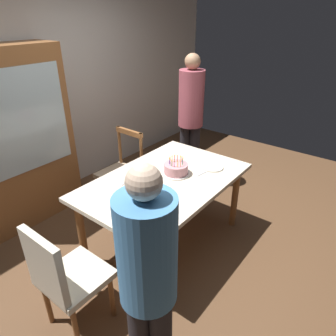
{
  "coord_description": "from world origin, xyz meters",
  "views": [
    {
      "loc": [
        -1.97,
        -1.57,
        2.19
      ],
      "look_at": [
        0.05,
        0.0,
        0.86
      ],
      "focal_mm": 32.73,
      "sensor_mm": 36.0,
      "label": 1
    }
  ],
  "objects_px": {
    "plate_far_side": "(141,175)",
    "person_guest": "(191,114)",
    "plate_near_celebrant": "(153,209)",
    "dining_table": "(165,187)",
    "plate_near_guest": "(212,167)",
    "chair_spindle_back": "(121,173)",
    "person_celebrant": "(148,278)",
    "birthday_cake": "(176,169)",
    "china_cabinet": "(18,140)",
    "chair_upholstered": "(63,276)"
  },
  "relations": [
    {
      "from": "plate_near_celebrant",
      "to": "plate_far_side",
      "type": "relative_size",
      "value": 1.0
    },
    {
      "from": "person_celebrant",
      "to": "china_cabinet",
      "type": "xyz_separation_m",
      "value": [
        0.53,
        2.31,
        0.05
      ]
    },
    {
      "from": "plate_far_side",
      "to": "chair_upholstered",
      "type": "relative_size",
      "value": 0.23
    },
    {
      "from": "chair_spindle_back",
      "to": "birthday_cake",
      "type": "bearing_deg",
      "value": -94.54
    },
    {
      "from": "plate_near_guest",
      "to": "chair_upholstered",
      "type": "relative_size",
      "value": 0.23
    },
    {
      "from": "dining_table",
      "to": "person_guest",
      "type": "xyz_separation_m",
      "value": [
        1.22,
        0.54,
        0.32
      ]
    },
    {
      "from": "plate_near_guest",
      "to": "person_celebrant",
      "type": "relative_size",
      "value": 0.14
    },
    {
      "from": "dining_table",
      "to": "plate_near_celebrant",
      "type": "xyz_separation_m",
      "value": [
        -0.44,
        -0.23,
        0.09
      ]
    },
    {
      "from": "person_guest",
      "to": "dining_table",
      "type": "bearing_deg",
      "value": -156.21
    },
    {
      "from": "plate_far_side",
      "to": "china_cabinet",
      "type": "relative_size",
      "value": 0.12
    },
    {
      "from": "birthday_cake",
      "to": "china_cabinet",
      "type": "xyz_separation_m",
      "value": [
        -0.71,
        1.58,
        0.14
      ]
    },
    {
      "from": "plate_near_guest",
      "to": "person_celebrant",
      "type": "distance_m",
      "value": 1.67
    },
    {
      "from": "birthday_cake",
      "to": "chair_spindle_back",
      "type": "height_order",
      "value": "chair_spindle_back"
    },
    {
      "from": "plate_far_side",
      "to": "person_guest",
      "type": "relative_size",
      "value": 0.13
    },
    {
      "from": "plate_far_side",
      "to": "plate_near_guest",
      "type": "bearing_deg",
      "value": -39.44
    },
    {
      "from": "person_guest",
      "to": "chair_spindle_back",
      "type": "bearing_deg",
      "value": 163.38
    },
    {
      "from": "birthday_cake",
      "to": "person_celebrant",
      "type": "relative_size",
      "value": 0.18
    },
    {
      "from": "chair_spindle_back",
      "to": "plate_far_side",
      "type": "bearing_deg",
      "value": -116.53
    },
    {
      "from": "chair_spindle_back",
      "to": "person_celebrant",
      "type": "relative_size",
      "value": 0.6
    },
    {
      "from": "chair_upholstered",
      "to": "person_celebrant",
      "type": "distance_m",
      "value": 0.8
    },
    {
      "from": "chair_spindle_back",
      "to": "person_celebrant",
      "type": "xyz_separation_m",
      "value": [
        -1.31,
        -1.59,
        0.44
      ]
    },
    {
      "from": "plate_near_guest",
      "to": "person_guest",
      "type": "relative_size",
      "value": 0.13
    },
    {
      "from": "plate_far_side",
      "to": "person_guest",
      "type": "distance_m",
      "value": 1.35
    },
    {
      "from": "dining_table",
      "to": "chair_upholstered",
      "type": "relative_size",
      "value": 1.7
    },
    {
      "from": "chair_spindle_back",
      "to": "china_cabinet",
      "type": "bearing_deg",
      "value": 137.24
    },
    {
      "from": "chair_upholstered",
      "to": "person_guest",
      "type": "height_order",
      "value": "person_guest"
    },
    {
      "from": "chair_upholstered",
      "to": "china_cabinet",
      "type": "xyz_separation_m",
      "value": [
        0.64,
        1.6,
        0.42
      ]
    },
    {
      "from": "plate_near_guest",
      "to": "china_cabinet",
      "type": "distance_m",
      "value": 2.08
    },
    {
      "from": "plate_near_celebrant",
      "to": "plate_far_side",
      "type": "bearing_deg",
      "value": 52.0
    },
    {
      "from": "plate_near_celebrant",
      "to": "plate_near_guest",
      "type": "bearing_deg",
      "value": 0.0
    },
    {
      "from": "dining_table",
      "to": "plate_near_guest",
      "type": "xyz_separation_m",
      "value": [
        0.48,
        -0.23,
        0.09
      ]
    },
    {
      "from": "birthday_cake",
      "to": "person_guest",
      "type": "distance_m",
      "value": 1.22
    },
    {
      "from": "person_celebrant",
      "to": "person_guest",
      "type": "height_order",
      "value": "person_guest"
    },
    {
      "from": "birthday_cake",
      "to": "person_celebrant",
      "type": "bearing_deg",
      "value": -149.57
    },
    {
      "from": "chair_spindle_back",
      "to": "chair_upholstered",
      "type": "relative_size",
      "value": 1.0
    },
    {
      "from": "plate_far_side",
      "to": "person_celebrant",
      "type": "distance_m",
      "value": 1.42
    },
    {
      "from": "dining_table",
      "to": "person_guest",
      "type": "height_order",
      "value": "person_guest"
    },
    {
      "from": "dining_table",
      "to": "birthday_cake",
      "type": "height_order",
      "value": "birthday_cake"
    },
    {
      "from": "birthday_cake",
      "to": "person_guest",
      "type": "bearing_deg",
      "value": 27.53
    },
    {
      "from": "birthday_cake",
      "to": "china_cabinet",
      "type": "relative_size",
      "value": 0.15
    },
    {
      "from": "plate_near_celebrant",
      "to": "person_guest",
      "type": "height_order",
      "value": "person_guest"
    },
    {
      "from": "dining_table",
      "to": "plate_near_guest",
      "type": "relative_size",
      "value": 7.33
    },
    {
      "from": "plate_near_guest",
      "to": "chair_upholstered",
      "type": "height_order",
      "value": "chair_upholstered"
    },
    {
      "from": "china_cabinet",
      "to": "plate_near_celebrant",
      "type": "bearing_deg",
      "value": -86.29
    },
    {
      "from": "plate_near_guest",
      "to": "birthday_cake",
      "type": "bearing_deg",
      "value": 147.14
    },
    {
      "from": "birthday_cake",
      "to": "plate_far_side",
      "type": "bearing_deg",
      "value": 132.97
    },
    {
      "from": "person_celebrant",
      "to": "plate_far_side",
      "type": "bearing_deg",
      "value": 44.14
    },
    {
      "from": "plate_near_celebrant",
      "to": "chair_upholstered",
      "type": "height_order",
      "value": "chair_upholstered"
    },
    {
      "from": "chair_spindle_back",
      "to": "plate_near_guest",
      "type": "bearing_deg",
      "value": -76.15
    },
    {
      "from": "birthday_cake",
      "to": "dining_table",
      "type": "bearing_deg",
      "value": 173.14
    }
  ]
}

